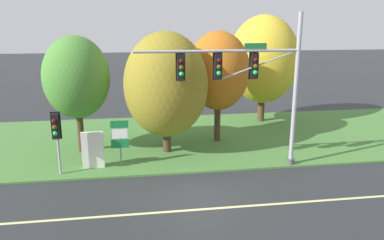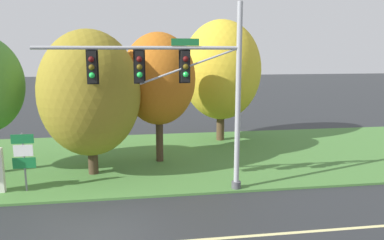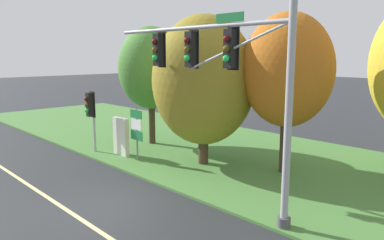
{
  "view_description": "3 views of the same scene",
  "coord_description": "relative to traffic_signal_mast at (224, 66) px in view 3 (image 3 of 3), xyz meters",
  "views": [
    {
      "loc": [
        -2.58,
        -14.75,
        7.4
      ],
      "look_at": [
        0.11,
        3.18,
        2.61
      ],
      "focal_mm": 35.0,
      "sensor_mm": 36.0,
      "label": 1
    },
    {
      "loc": [
        1.13,
        -12.03,
        5.92
      ],
      "look_at": [
        3.42,
        2.96,
        3.11
      ],
      "focal_mm": 35.0,
      "sensor_mm": 36.0,
      "label": 2
    },
    {
      "loc": [
        10.94,
        -6.32,
        5.12
      ],
      "look_at": [
        1.14,
        3.05,
        2.76
      ],
      "focal_mm": 35.0,
      "sensor_mm": 36.0,
      "label": 3
    }
  ],
  "objects": [
    {
      "name": "grass_verge",
      "position": [
        -2.88,
        5.44,
        -4.72
      ],
      "size": [
        48.0,
        11.5,
        0.1
      ],
      "primitive_type": "cube",
      "color": "#477A38",
      "rests_on": "ground"
    },
    {
      "name": "tree_nearest_road",
      "position": [
        -8.73,
        3.76,
        -0.38
      ],
      "size": [
        3.66,
        3.66,
        6.59
      ],
      "color": "#423021",
      "rests_on": "grass_verge"
    },
    {
      "name": "info_kiosk",
      "position": [
        -7.78,
        1.04,
        -3.73
      ],
      "size": [
        1.1,
        0.24,
        1.9
      ],
      "color": "silver",
      "rests_on": "grass_verge"
    },
    {
      "name": "pedestrian_signal_near_kerb",
      "position": [
        -9.33,
        0.26,
        -2.37
      ],
      "size": [
        0.46,
        0.55,
        3.17
      ],
      "color": "#9EA0A5",
      "rests_on": "grass_verge"
    },
    {
      "name": "lane_stripe",
      "position": [
        -2.88,
        -4.01,
        -4.76
      ],
      "size": [
        36.0,
        0.16,
        0.01
      ],
      "primitive_type": "cube",
      "color": "beige",
      "rests_on": "ground"
    },
    {
      "name": "ground_plane",
      "position": [
        -2.88,
        -2.81,
        -4.77
      ],
      "size": [
        160.0,
        160.0,
        0.0
      ],
      "primitive_type": "plane",
      "color": "#282B2D"
    },
    {
      "name": "tree_behind_signpost",
      "position": [
        -0.53,
        4.59,
        -0.29
      ],
      "size": [
        3.82,
        3.82,
        6.78
      ],
      "color": "#423021",
      "rests_on": "grass_verge"
    },
    {
      "name": "traffic_signal_mast",
      "position": [
        0.0,
        0.0,
        0.0
      ],
      "size": [
        8.19,
        0.49,
        7.75
      ],
      "color": "#9EA0A5",
      "rests_on": "grass_verge"
    },
    {
      "name": "tree_left_of_mast",
      "position": [
        -3.83,
        2.98,
        -0.79
      ],
      "size": [
        4.69,
        4.69,
        6.82
      ],
      "color": "#423021",
      "rests_on": "grass_verge"
    },
    {
      "name": "route_sign_post",
      "position": [
        -6.4,
        1.04,
        -3.11
      ],
      "size": [
        0.93,
        0.08,
        2.5
      ],
      "color": "slate",
      "rests_on": "grass_verge"
    }
  ]
}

